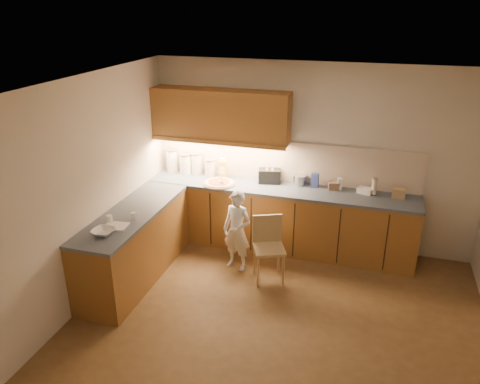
{
  "coord_description": "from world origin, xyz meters",
  "views": [
    {
      "loc": [
        0.84,
        -4.21,
        3.34
      ],
      "look_at": [
        -0.8,
        1.2,
        1.0
      ],
      "focal_mm": 35.0,
      "sensor_mm": 36.0,
      "label": 1
    }
  ],
  "objects": [
    {
      "name": "room",
      "position": [
        0.0,
        0.0,
        1.68
      ],
      "size": [
        4.54,
        4.5,
        2.62
      ],
      "color": "brown",
      "rests_on": "ground"
    },
    {
      "name": "l_counter",
      "position": [
        -0.92,
        1.25,
        0.46
      ],
      "size": [
        3.77,
        2.62,
        0.92
      ],
      "color": "#8F5E29",
      "rests_on": "ground"
    },
    {
      "name": "backsplash",
      "position": [
        -0.38,
        1.99,
        1.21
      ],
      "size": [
        3.75,
        0.02,
        0.58
      ],
      "primitive_type": "cube",
      "color": "beige",
      "rests_on": "l_counter"
    },
    {
      "name": "upper_cabinets",
      "position": [
        -1.27,
        1.82,
        1.85
      ],
      "size": [
        1.95,
        0.36,
        0.73
      ],
      "color": "#8F5E29",
      "rests_on": "ground"
    },
    {
      "name": "pizza_on_board",
      "position": [
        -1.22,
        1.57,
        0.94
      ],
      "size": [
        0.45,
        0.45,
        0.18
      ],
      "rotation": [
        0.0,
        0.0,
        -0.3
      ],
      "color": "#A88054",
      "rests_on": "l_counter"
    },
    {
      "name": "child",
      "position": [
        -0.77,
        0.98,
        0.55
      ],
      "size": [
        0.45,
        0.35,
        1.09
      ],
      "primitive_type": "imported",
      "rotation": [
        0.0,
        0.0,
        -0.25
      ],
      "color": "white",
      "rests_on": "ground"
    },
    {
      "name": "wooden_chair",
      "position": [
        -0.33,
        0.88,
        0.48
      ],
      "size": [
        0.49,
        0.49,
        0.83
      ],
      "rotation": [
        0.0,
        0.0,
        0.4
      ],
      "color": "tan",
      "rests_on": "ground"
    },
    {
      "name": "mixing_bowl",
      "position": [
        -1.95,
        -0.23,
        0.95
      ],
      "size": [
        0.26,
        0.26,
        0.06
      ],
      "primitive_type": "imported",
      "rotation": [
        0.0,
        0.0,
        -0.07
      ],
      "color": "white",
      "rests_on": "l_counter"
    },
    {
      "name": "canister_a",
      "position": [
        -2.08,
        1.89,
        1.09
      ],
      "size": [
        0.17,
        0.17,
        0.34
      ],
      "rotation": [
        0.0,
        0.0,
        0.39
      ],
      "color": "white",
      "rests_on": "l_counter"
    },
    {
      "name": "canister_b",
      "position": [
        -1.84,
        1.85,
        1.08
      ],
      "size": [
        0.18,
        0.18,
        0.31
      ],
      "rotation": [
        0.0,
        0.0,
        -0.16
      ],
      "color": "white",
      "rests_on": "l_counter"
    },
    {
      "name": "canister_c",
      "position": [
        -1.69,
        1.9,
        1.08
      ],
      "size": [
        0.17,
        0.17,
        0.32
      ],
      "rotation": [
        0.0,
        0.0,
        -0.32
      ],
      "color": "white",
      "rests_on": "l_counter"
    },
    {
      "name": "canister_d",
      "position": [
        -1.46,
        1.86,
        1.05
      ],
      "size": [
        0.16,
        0.16,
        0.26
      ],
      "rotation": [
        0.0,
        0.0,
        0.34
      ],
      "color": "white",
      "rests_on": "l_counter"
    },
    {
      "name": "oil_jug",
      "position": [
        -1.25,
        1.83,
        1.06
      ],
      "size": [
        0.11,
        0.08,
        0.3
      ],
      "rotation": [
        0.0,
        0.0,
        0.07
      ],
      "color": "gold",
      "rests_on": "l_counter"
    },
    {
      "name": "toaster",
      "position": [
        -0.56,
        1.84,
        1.02
      ],
      "size": [
        0.34,
        0.24,
        0.2
      ],
      "rotation": [
        0.0,
        0.0,
        0.22
      ],
      "color": "black",
      "rests_on": "l_counter"
    },
    {
      "name": "steel_pot",
      "position": [
        -0.14,
        1.89,
        0.99
      ],
      "size": [
        0.19,
        0.19,
        0.14
      ],
      "color": "#B7B7BC",
      "rests_on": "l_counter"
    },
    {
      "name": "blue_box",
      "position": [
        0.08,
        1.86,
        1.02
      ],
      "size": [
        0.1,
        0.08,
        0.2
      ],
      "primitive_type": "cube",
      "rotation": [
        0.0,
        0.0,
        -0.06
      ],
      "color": "#34469D",
      "rests_on": "l_counter"
    },
    {
      "name": "card_box_a",
      "position": [
        0.34,
        1.85,
        0.97
      ],
      "size": [
        0.17,
        0.13,
        0.1
      ],
      "primitive_type": "cube",
      "rotation": [
        0.0,
        0.0,
        0.22
      ],
      "color": "#9C7054",
      "rests_on": "l_counter"
    },
    {
      "name": "white_bottle",
      "position": [
        0.42,
        1.85,
        1.01
      ],
      "size": [
        0.07,
        0.07,
        0.17
      ],
      "primitive_type": "cube",
      "rotation": [
        0.0,
        0.0,
        0.19
      ],
      "color": "white",
      "rests_on": "l_counter"
    },
    {
      "name": "flat_pack",
      "position": [
        0.76,
        1.83,
        0.96
      ],
      "size": [
        0.22,
        0.18,
        0.08
      ],
      "primitive_type": "cube",
      "rotation": [
        0.0,
        0.0,
        -0.29
      ],
      "color": "white",
      "rests_on": "l_counter"
    },
    {
      "name": "tall_jar",
      "position": [
        0.88,
        1.84,
        1.04
      ],
      "size": [
        0.07,
        0.07,
        0.23
      ],
      "rotation": [
        0.0,
        0.0,
        0.16
      ],
      "color": "silver",
      "rests_on": "l_counter"
    },
    {
      "name": "card_box_b",
      "position": [
        1.19,
        1.81,
        0.98
      ],
      "size": [
        0.17,
        0.13,
        0.13
      ],
      "primitive_type": "cube",
      "rotation": [
        0.0,
        0.0,
        -0.02
      ],
      "color": "tan",
      "rests_on": "l_counter"
    },
    {
      "name": "dough_cloth",
      "position": [
        -1.91,
        -0.03,
        0.93
      ],
      "size": [
        0.28,
        0.24,
        0.02
      ],
      "primitive_type": "cube",
      "rotation": [
        0.0,
        0.0,
        0.14
      ],
      "color": "silver",
      "rests_on": "l_counter"
    },
    {
      "name": "spice_jar_a",
      "position": [
        -2.04,
        0.05,
        0.96
      ],
      "size": [
        0.09,
        0.09,
        0.09
      ],
      "primitive_type": "cylinder",
      "rotation": [
        0.0,
        0.0,
        -0.37
      ],
      "color": "white",
      "rests_on": "l_counter"
    },
    {
      "name": "spice_jar_b",
      "position": [
        -1.82,
        0.22,
        0.96
      ],
      "size": [
        0.07,
        0.07,
        0.08
      ],
      "primitive_type": "cylinder",
      "rotation": [
        0.0,
        0.0,
        0.2
      ],
      "color": "white",
      "rests_on": "l_counter"
    }
  ]
}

